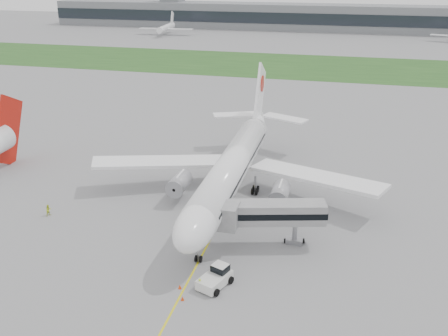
% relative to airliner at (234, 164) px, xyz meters
% --- Properties ---
extents(ground, '(600.00, 600.00, 0.00)m').
position_rel_airliner_xyz_m(ground, '(0.00, -4.87, -5.66)').
color(ground, gray).
rests_on(ground, ground).
extents(apron_markings, '(70.00, 70.00, 0.04)m').
position_rel_airliner_xyz_m(apron_markings, '(0.00, -9.87, -5.66)').
color(apron_markings, yellow).
rests_on(apron_markings, ground).
extents(grass_strip, '(600.00, 50.00, 0.02)m').
position_rel_airliner_xyz_m(grass_strip, '(0.00, 115.13, -5.65)').
color(grass_strip, '#234C1C').
rests_on(grass_strip, ground).
extents(terminal_building, '(320.00, 22.30, 14.00)m').
position_rel_airliner_xyz_m(terminal_building, '(0.00, 225.00, 1.34)').
color(terminal_building, gray).
rests_on(terminal_building, ground).
extents(control_tower, '(12.00, 12.00, 56.00)m').
position_rel_airliner_xyz_m(control_tower, '(-90.00, 227.13, -5.66)').
color(control_tower, gray).
rests_on(control_tower, ground).
extents(airliner, '(48.13, 53.95, 17.88)m').
position_rel_airliner_xyz_m(airliner, '(0.00, 0.00, 0.00)').
color(airliner, white).
rests_on(airliner, ground).
extents(pushback_tug, '(4.16, 5.01, 2.26)m').
position_rel_airliner_xyz_m(pushback_tug, '(3.41, -23.95, -4.62)').
color(pushback_tug, silver).
rests_on(pushback_tug, ground).
extents(jet_bridge, '(13.79, 7.20, 6.52)m').
position_rel_airliner_xyz_m(jet_bridge, '(7.91, -13.78, -0.84)').
color(jet_bridge, '#9C9C9E').
rests_on(jet_bridge, ground).
extents(safety_cone_left, '(0.39, 0.39, 0.54)m').
position_rel_airliner_xyz_m(safety_cone_left, '(-0.50, -25.80, -5.39)').
color(safety_cone_left, red).
rests_on(safety_cone_left, ground).
extents(safety_cone_right, '(0.39, 0.39, 0.54)m').
position_rel_airliner_xyz_m(safety_cone_right, '(0.50, -27.82, -5.39)').
color(safety_cone_right, red).
rests_on(safety_cone_right, ground).
extents(ground_crew_near, '(0.71, 0.58, 1.69)m').
position_rel_airliner_xyz_m(ground_crew_near, '(1.89, -25.66, -4.82)').
color(ground_crew_near, '#CBEF27').
rests_on(ground_crew_near, ground).
extents(ground_crew_far, '(1.00, 1.08, 1.79)m').
position_rel_airliner_xyz_m(ground_crew_far, '(-25.53, -13.15, -4.77)').
color(ground_crew_far, '#BED122').
rests_on(ground_crew_far, ground).
extents(distant_aircraft_left, '(30.53, 27.42, 10.97)m').
position_rel_airliner_xyz_m(distant_aircraft_left, '(-79.13, 184.96, -5.66)').
color(distant_aircraft_left, white).
rests_on(distant_aircraft_left, ground).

